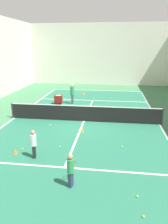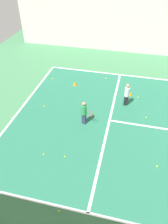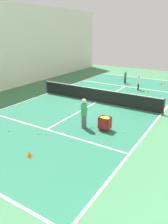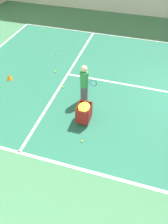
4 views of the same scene
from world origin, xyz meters
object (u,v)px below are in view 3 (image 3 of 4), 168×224
ball_cart (105,121)px  child_midcourt (139,82)px  player_near_baseline (125,76)px  coach_at_net (84,111)px  training_cone_0 (161,83)px  training_cone_1 (148,91)px  tennis_net (97,95)px

ball_cart → child_midcourt: bearing=-82.3°
player_near_baseline → child_midcourt: 2.63m
player_near_baseline → coach_at_net: 11.25m
training_cone_0 → ball_cart: bearing=89.7°
child_midcourt → coach_at_net: bearing=-11.0°
player_near_baseline → coach_at_net: (-2.06, 11.05, 0.25)m
training_cone_0 → training_cone_1: training_cone_0 is taller
player_near_baseline → coach_at_net: coach_at_net is taller
coach_at_net → ball_cart: coach_at_net is taller
player_near_baseline → training_cone_1: bearing=74.0°
ball_cart → training_cone_1: 8.78m
training_cone_1 → training_cone_0: bearing=-95.6°
training_cone_0 → tennis_net: bearing=71.2°
ball_cart → training_cone_1: bearing=-88.4°
child_midcourt → ball_cart: bearing=-4.0°
tennis_net → player_near_baseline: 6.77m
ball_cart → training_cone_1: size_ratio=3.35×
tennis_net → player_near_baseline: size_ratio=7.89×
ball_cart → training_cone_1: (0.25, -8.77, -0.42)m
player_near_baseline → tennis_net: bearing=22.1°
training_cone_0 → training_cone_1: (0.32, 3.32, -0.01)m
coach_at_net → training_cone_1: (-0.85, -9.09, -0.83)m
training_cone_1 → ball_cart: bearing=91.6°
tennis_net → child_midcourt: size_ratio=7.67×
child_midcourt → training_cone_1: child_midcourt is taller
tennis_net → child_midcourt: 5.20m
player_near_baseline → training_cone_1: player_near_baseline is taller
ball_cart → training_cone_0: bearing=-90.3°
training_cone_1 → child_midcourt: bearing=-11.8°
tennis_net → player_near_baseline: (0.48, -6.75, 0.17)m
player_near_baseline → training_cone_1: (-2.91, 1.97, -0.59)m
player_near_baseline → training_cone_1: 3.56m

